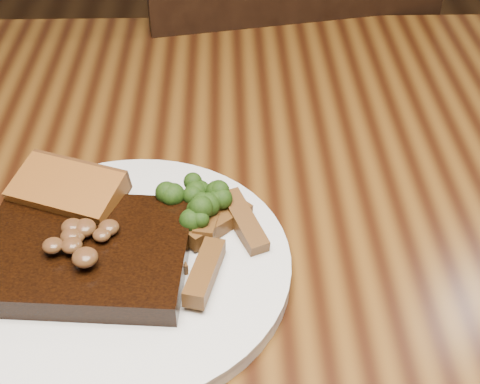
# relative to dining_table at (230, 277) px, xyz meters

# --- Properties ---
(dining_table) EXTENTS (1.60, 0.90, 0.75)m
(dining_table) POSITION_rel_dining_table_xyz_m (0.00, 0.00, 0.00)
(dining_table) COLOR #543210
(dining_table) RESTS_ON ground
(chair_far) EXTENTS (0.53, 0.53, 0.96)m
(chair_far) POSITION_rel_dining_table_xyz_m (0.09, 0.56, -0.13)
(chair_far) COLOR black
(chair_far) RESTS_ON ground
(plate) EXTENTS (0.31, 0.31, 0.01)m
(plate) POSITION_rel_dining_table_xyz_m (-0.10, -0.08, 0.10)
(plate) COLOR silver
(plate) RESTS_ON dining_table
(steak) EXTENTS (0.19, 0.15, 0.03)m
(steak) POSITION_rel_dining_table_xyz_m (-0.13, -0.08, 0.12)
(steak) COLOR black
(steak) RESTS_ON plate
(steak_bone) EXTENTS (0.15, 0.03, 0.02)m
(steak_bone) POSITION_rel_dining_table_xyz_m (-0.13, -0.14, 0.11)
(steak_bone) COLOR beige
(steak_bone) RESTS_ON plate
(mushroom_pile) EXTENTS (0.06, 0.06, 0.03)m
(mushroom_pile) POSITION_rel_dining_table_xyz_m (-0.13, -0.08, 0.15)
(mushroom_pile) COLOR #4E2918
(mushroom_pile) RESTS_ON steak
(garlic_bread) EXTENTS (0.12, 0.09, 0.02)m
(garlic_bread) POSITION_rel_dining_table_xyz_m (-0.15, -0.01, 0.12)
(garlic_bread) COLOR brown
(garlic_bread) RESTS_ON plate
(potato_wedges) EXTENTS (0.10, 0.10, 0.02)m
(potato_wedges) POSITION_rel_dining_table_xyz_m (-0.03, -0.06, 0.12)
(potato_wedges) COLOR brown
(potato_wedges) RESTS_ON plate
(broccoli_cluster) EXTENTS (0.06, 0.06, 0.04)m
(broccoli_cluster) POSITION_rel_dining_table_xyz_m (-0.04, -0.02, 0.12)
(broccoli_cluster) COLOR #1E360C
(broccoli_cluster) RESTS_ON plate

